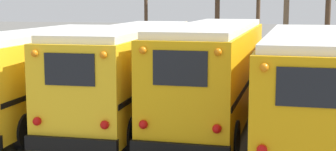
{
  "coord_description": "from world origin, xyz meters",
  "views": [
    {
      "loc": [
        3.79,
        -16.25,
        4.04
      ],
      "look_at": [
        0.0,
        -0.02,
        1.65
      ],
      "focal_mm": 55.0,
      "sensor_mm": 36.0,
      "label": 1
    }
  ],
  "objects_px": {
    "school_bus_0": "(43,71)",
    "school_bus_1": "(130,69)",
    "school_bus_3": "(306,82)",
    "utility_pole": "(286,3)",
    "school_bus_2": "(214,70)"
  },
  "relations": [
    {
      "from": "school_bus_0",
      "to": "school_bus_1",
      "type": "distance_m",
      "value": 2.99
    },
    {
      "from": "school_bus_0",
      "to": "school_bus_2",
      "type": "xyz_separation_m",
      "value": [
        5.79,
        0.74,
        0.13
      ]
    },
    {
      "from": "school_bus_1",
      "to": "school_bus_2",
      "type": "height_order",
      "value": "school_bus_2"
    },
    {
      "from": "school_bus_1",
      "to": "school_bus_2",
      "type": "relative_size",
      "value": 1.02
    },
    {
      "from": "school_bus_2",
      "to": "school_bus_1",
      "type": "bearing_deg",
      "value": -179.97
    },
    {
      "from": "school_bus_0",
      "to": "utility_pole",
      "type": "bearing_deg",
      "value": 60.21
    },
    {
      "from": "school_bus_0",
      "to": "school_bus_1",
      "type": "bearing_deg",
      "value": 14.32
    },
    {
      "from": "school_bus_0",
      "to": "school_bus_2",
      "type": "relative_size",
      "value": 0.92
    },
    {
      "from": "school_bus_3",
      "to": "utility_pole",
      "type": "xyz_separation_m",
      "value": [
        -0.69,
        14.59,
        2.23
      ]
    },
    {
      "from": "school_bus_3",
      "to": "utility_pole",
      "type": "relative_size",
      "value": 1.37
    },
    {
      "from": "school_bus_2",
      "to": "school_bus_3",
      "type": "distance_m",
      "value": 3.21
    },
    {
      "from": "school_bus_0",
      "to": "school_bus_3",
      "type": "xyz_separation_m",
      "value": [
        8.68,
        -0.64,
        0.06
      ]
    },
    {
      "from": "school_bus_0",
      "to": "utility_pole",
      "type": "distance_m",
      "value": 16.24
    },
    {
      "from": "school_bus_1",
      "to": "utility_pole",
      "type": "xyz_separation_m",
      "value": [
        5.09,
        13.21,
        2.22
      ]
    },
    {
      "from": "school_bus_3",
      "to": "school_bus_0",
      "type": "bearing_deg",
      "value": 175.8
    }
  ]
}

